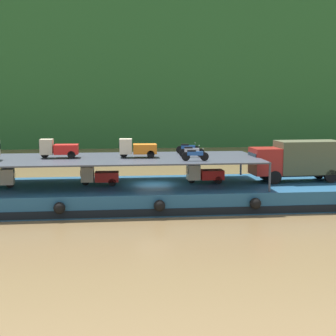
{
  "coord_description": "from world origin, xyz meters",
  "views": [
    {
      "loc": [
        -3.03,
        -36.82,
        7.73
      ],
      "look_at": [
        1.07,
        0.0,
        2.7
      ],
      "focal_mm": 54.12,
      "sensor_mm": 36.0,
      "label": 1
    }
  ],
  "objects_px": {
    "covered_lorry": "(298,159)",
    "mini_truck_upper_fore": "(137,148)",
    "mini_truck_upper_mid": "(58,149)",
    "motorcycle_upper_stbd": "(188,148)",
    "mini_truck_lower_mid": "(204,174)",
    "cargo_barge": "(154,194)",
    "motorcycle_upper_centre": "(192,151)",
    "mini_truck_lower_aft": "(99,176)",
    "motorcycle_upper_port": "(195,155)"
  },
  "relations": [
    {
      "from": "covered_lorry",
      "to": "motorcycle_upper_port",
      "type": "relative_size",
      "value": 4.17
    },
    {
      "from": "mini_truck_lower_mid",
      "to": "motorcycle_upper_port",
      "type": "bearing_deg",
      "value": -114.42
    },
    {
      "from": "cargo_barge",
      "to": "motorcycle_upper_centre",
      "type": "bearing_deg",
      "value": 0.73
    },
    {
      "from": "mini_truck_lower_aft",
      "to": "cargo_barge",
      "type": "bearing_deg",
      "value": -1.15
    },
    {
      "from": "cargo_barge",
      "to": "covered_lorry",
      "type": "xyz_separation_m",
      "value": [
        11.08,
        0.22,
        2.44
      ]
    },
    {
      "from": "mini_truck_lower_aft",
      "to": "mini_truck_upper_fore",
      "type": "bearing_deg",
      "value": 1.42
    },
    {
      "from": "covered_lorry",
      "to": "motorcycle_upper_centre",
      "type": "bearing_deg",
      "value": -178.7
    },
    {
      "from": "mini_truck_upper_fore",
      "to": "motorcycle_upper_stbd",
      "type": "distance_m",
      "value": 4.69
    },
    {
      "from": "mini_truck_lower_aft",
      "to": "motorcycle_upper_centre",
      "type": "relative_size",
      "value": 1.46
    },
    {
      "from": "mini_truck_lower_aft",
      "to": "mini_truck_lower_mid",
      "type": "height_order",
      "value": "same"
    },
    {
      "from": "covered_lorry",
      "to": "mini_truck_lower_mid",
      "type": "height_order",
      "value": "covered_lorry"
    },
    {
      "from": "motorcycle_upper_stbd",
      "to": "covered_lorry",
      "type": "bearing_deg",
      "value": -14.99
    },
    {
      "from": "mini_truck_lower_aft",
      "to": "motorcycle_upper_centre",
      "type": "height_order",
      "value": "motorcycle_upper_centre"
    },
    {
      "from": "covered_lorry",
      "to": "mini_truck_lower_mid",
      "type": "bearing_deg",
      "value": -179.87
    },
    {
      "from": "mini_truck_upper_mid",
      "to": "mini_truck_upper_fore",
      "type": "distance_m",
      "value": 5.72
    },
    {
      "from": "cargo_barge",
      "to": "mini_truck_lower_mid",
      "type": "height_order",
      "value": "mini_truck_lower_mid"
    },
    {
      "from": "mini_truck_lower_mid",
      "to": "mini_truck_lower_aft",
      "type": "bearing_deg",
      "value": -179.07
    },
    {
      "from": "mini_truck_lower_aft",
      "to": "mini_truck_upper_mid",
      "type": "height_order",
      "value": "mini_truck_upper_mid"
    },
    {
      "from": "mini_truck_lower_aft",
      "to": "mini_truck_lower_mid",
      "type": "xyz_separation_m",
      "value": [
        7.83,
        0.13,
        0.0
      ]
    },
    {
      "from": "mini_truck_lower_aft",
      "to": "motorcycle_upper_stbd",
      "type": "xyz_separation_m",
      "value": [
        6.9,
        2.33,
        1.74
      ]
    },
    {
      "from": "mini_truck_upper_mid",
      "to": "motorcycle_upper_stbd",
      "type": "bearing_deg",
      "value": 11.24
    },
    {
      "from": "cargo_barge",
      "to": "mini_truck_lower_aft",
      "type": "xyz_separation_m",
      "value": [
        -3.99,
        0.08,
        1.44
      ]
    },
    {
      "from": "cargo_barge",
      "to": "mini_truck_upper_fore",
      "type": "distance_m",
      "value": 3.64
    },
    {
      "from": "mini_truck_upper_fore",
      "to": "covered_lorry",
      "type": "bearing_deg",
      "value": 0.35
    },
    {
      "from": "motorcycle_upper_centre",
      "to": "motorcycle_upper_stbd",
      "type": "height_order",
      "value": "same"
    },
    {
      "from": "motorcycle_upper_centre",
      "to": "motorcycle_upper_stbd",
      "type": "xyz_separation_m",
      "value": [
        0.08,
        2.38,
        0.0
      ]
    },
    {
      "from": "covered_lorry",
      "to": "mini_truck_lower_aft",
      "type": "xyz_separation_m",
      "value": [
        -15.08,
        -0.14,
        -1.0
      ]
    },
    {
      "from": "motorcycle_upper_port",
      "to": "mini_truck_lower_aft",
      "type": "bearing_deg",
      "value": 160.05
    },
    {
      "from": "mini_truck_upper_fore",
      "to": "motorcycle_upper_centre",
      "type": "relative_size",
      "value": 1.46
    },
    {
      "from": "mini_truck_upper_mid",
      "to": "motorcycle_upper_port",
      "type": "bearing_deg",
      "value": -16.34
    },
    {
      "from": "mini_truck_lower_mid",
      "to": "mini_truck_upper_mid",
      "type": "bearing_deg",
      "value": 178.62
    },
    {
      "from": "covered_lorry",
      "to": "motorcycle_upper_centre",
      "type": "height_order",
      "value": "covered_lorry"
    },
    {
      "from": "mini_truck_lower_aft",
      "to": "mini_truck_upper_mid",
      "type": "xyz_separation_m",
      "value": [
        -2.9,
        0.39,
        2.0
      ]
    },
    {
      "from": "mini_truck_upper_mid",
      "to": "motorcycle_upper_stbd",
      "type": "relative_size",
      "value": 1.45
    },
    {
      "from": "motorcycle_upper_port",
      "to": "motorcycle_upper_stbd",
      "type": "distance_m",
      "value": 4.76
    },
    {
      "from": "cargo_barge",
      "to": "mini_truck_lower_mid",
      "type": "bearing_deg",
      "value": 3.1
    },
    {
      "from": "covered_lorry",
      "to": "mini_truck_upper_fore",
      "type": "height_order",
      "value": "mini_truck_upper_fore"
    },
    {
      "from": "mini_truck_lower_aft",
      "to": "motorcycle_upper_port",
      "type": "height_order",
      "value": "motorcycle_upper_port"
    },
    {
      "from": "covered_lorry",
      "to": "mini_truck_upper_fore",
      "type": "relative_size",
      "value": 2.85
    },
    {
      "from": "covered_lorry",
      "to": "mini_truck_upper_mid",
      "type": "relative_size",
      "value": 2.88
    },
    {
      "from": "covered_lorry",
      "to": "mini_truck_lower_aft",
      "type": "height_order",
      "value": "covered_lorry"
    },
    {
      "from": "mini_truck_lower_aft",
      "to": "mini_truck_upper_fore",
      "type": "distance_m",
      "value": 3.45
    },
    {
      "from": "mini_truck_lower_mid",
      "to": "mini_truck_upper_fore",
      "type": "distance_m",
      "value": 5.41
    },
    {
      "from": "mini_truck_upper_fore",
      "to": "motorcycle_upper_centre",
      "type": "xyz_separation_m",
      "value": [
        4.01,
        -0.11,
        -0.26
      ]
    },
    {
      "from": "mini_truck_lower_mid",
      "to": "motorcycle_upper_stbd",
      "type": "bearing_deg",
      "value": 112.86
    },
    {
      "from": "mini_truck_lower_mid",
      "to": "motorcycle_upper_port",
      "type": "height_order",
      "value": "motorcycle_upper_port"
    },
    {
      "from": "covered_lorry",
      "to": "motorcycle_upper_stbd",
      "type": "bearing_deg",
      "value": 165.01
    },
    {
      "from": "motorcycle_upper_stbd",
      "to": "mini_truck_upper_fore",
      "type": "bearing_deg",
      "value": -151.07
    },
    {
      "from": "cargo_barge",
      "to": "motorcycle_upper_centre",
      "type": "height_order",
      "value": "motorcycle_upper_centre"
    },
    {
      "from": "mini_truck_lower_aft",
      "to": "mini_truck_upper_fore",
      "type": "relative_size",
      "value": 1.0
    }
  ]
}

